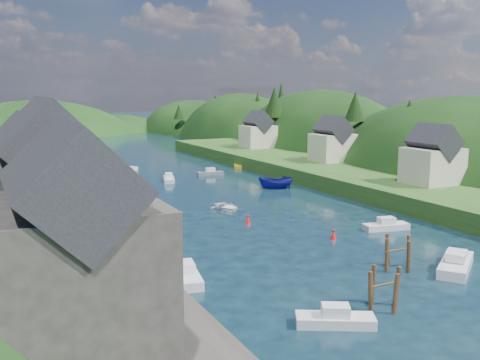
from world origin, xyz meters
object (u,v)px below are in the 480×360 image
piling_cluster_near (384,292)px  piling_cluster_far (398,256)px  channel_buoy_far (248,220)px  channel_buoy_near (334,235)px

piling_cluster_near → piling_cluster_far: (6.87, 6.00, -0.02)m
piling_cluster_far → channel_buoy_far: (-4.40, 19.74, -0.66)m
piling_cluster_near → piling_cluster_far: piling_cluster_near is taller
piling_cluster_near → piling_cluster_far: bearing=41.1°
piling_cluster_near → piling_cluster_far: 9.13m
piling_cluster_far → channel_buoy_near: piling_cluster_far is taller
channel_buoy_near → piling_cluster_near: bearing=-114.8°
piling_cluster_near → channel_buoy_near: 17.63m
piling_cluster_far → channel_buoy_near: size_ratio=3.11×
piling_cluster_far → channel_buoy_near: bearing=87.0°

